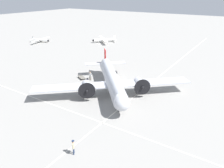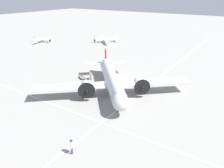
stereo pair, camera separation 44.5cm
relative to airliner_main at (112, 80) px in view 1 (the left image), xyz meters
The scene contains 11 objects.
ground_plane 2.43m from the airliner_main, 138.29° to the right, with size 300.00×300.00×0.00m, color gray.
apron_line_eastwest 4.62m from the airliner_main, 93.88° to the left, with size 120.00×0.16×0.01m.
apron_line_northsouth 9.03m from the airliner_main, ahead, with size 0.16×120.00×0.01m.
airliner_main is the anchor object (origin of this frame).
crew_foreground 16.24m from the airliner_main, 17.60° to the left, with size 0.52×0.41×1.76m.
passenger_boarding 7.51m from the airliner_main, 110.72° to the right, with size 0.29×0.61×1.79m.
suitcase_near_door 8.09m from the airliner_main, 107.47° to the right, with size 0.45×0.17×0.47m.
baggage_cart 9.49m from the airliner_main, 104.70° to the right, with size 1.81×2.25×0.56m.
light_aircraft_distant 41.61m from the airliner_main, 143.17° to the right, with size 8.65×8.90×2.12m.
light_aircraft_taxiing 48.41m from the airliner_main, 116.22° to the right, with size 9.40×7.11×1.85m.
traffic_cone 3.06m from the airliner_main, 89.79° to the left, with size 0.49×0.49×0.64m.
Camera 1 is at (29.43, 18.91, 16.38)m, focal length 35.00 mm.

